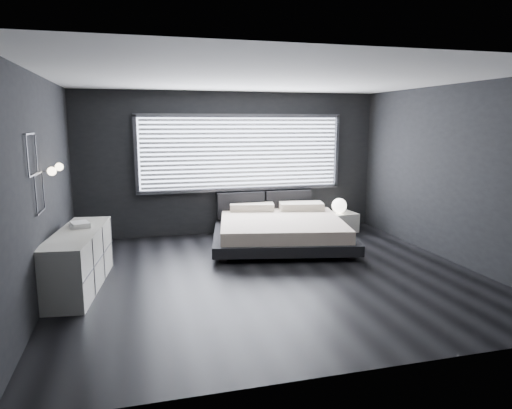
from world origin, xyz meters
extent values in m
plane|color=black|center=(0.00, 0.00, 0.00)|extent=(6.00, 6.00, 0.00)
plane|color=silver|center=(0.00, 0.00, 2.80)|extent=(6.00, 6.00, 0.00)
cube|color=black|center=(0.00, 2.75, 1.40)|extent=(6.00, 0.04, 2.80)
cube|color=black|center=(0.00, -2.75, 1.40)|extent=(6.00, 0.04, 2.80)
cube|color=black|center=(-3.00, 0.00, 1.40)|extent=(0.04, 5.50, 2.80)
cube|color=black|center=(3.00, 0.00, 1.40)|extent=(0.04, 5.50, 2.80)
cube|color=white|center=(0.20, 2.73, 1.61)|extent=(4.00, 0.02, 1.38)
cube|color=#47474C|center=(-1.84, 2.70, 1.61)|extent=(0.06, 0.08, 1.48)
cube|color=#47474C|center=(2.24, 2.70, 1.61)|extent=(0.06, 0.08, 1.48)
cube|color=#47474C|center=(0.20, 2.70, 2.34)|extent=(4.14, 0.08, 0.06)
cube|color=#47474C|center=(0.20, 2.70, 0.88)|extent=(4.14, 0.08, 0.06)
cube|color=silver|center=(0.20, 2.67, 1.61)|extent=(3.94, 0.03, 1.32)
cube|color=black|center=(0.16, 2.64, 0.57)|extent=(0.96, 0.16, 0.52)
cube|color=black|center=(1.16, 2.64, 0.57)|extent=(0.96, 0.16, 0.52)
cylinder|color=silver|center=(-2.95, 0.05, 1.60)|extent=(0.10, 0.02, 0.02)
sphere|color=#FFE5B7|center=(-2.88, 0.05, 1.60)|extent=(0.11, 0.11, 0.11)
cylinder|color=silver|center=(-2.95, 0.65, 1.60)|extent=(0.10, 0.02, 0.02)
sphere|color=#FFE5B7|center=(-2.88, 0.65, 1.60)|extent=(0.11, 0.11, 0.11)
cube|color=#47474C|center=(-2.98, -0.55, 2.08)|extent=(0.01, 0.46, 0.02)
cube|color=#47474C|center=(-2.98, -0.55, 1.62)|extent=(0.01, 0.46, 0.02)
cube|color=#47474C|center=(-2.98, -0.32, 1.85)|extent=(0.01, 0.02, 0.46)
cube|color=#47474C|center=(-2.98, -0.78, 1.85)|extent=(0.01, 0.02, 0.46)
cube|color=#47474C|center=(-2.98, -0.30, 1.61)|extent=(0.01, 0.46, 0.02)
cube|color=#47474C|center=(-2.98, -0.30, 1.15)|extent=(0.01, 0.46, 0.02)
cube|color=#47474C|center=(-2.98, -0.07, 1.38)|extent=(0.01, 0.02, 0.46)
cube|color=#47474C|center=(-2.98, -0.53, 1.38)|extent=(0.01, 0.02, 0.46)
cube|color=black|center=(-0.56, 0.85, 0.04)|extent=(0.16, 0.16, 0.09)
cube|color=black|center=(1.49, 0.42, 0.04)|extent=(0.16, 0.16, 0.09)
cube|color=black|center=(-0.18, 2.68, 0.04)|extent=(0.16, 0.16, 0.09)
cube|color=black|center=(1.87, 2.25, 0.04)|extent=(0.16, 0.16, 0.09)
cube|color=black|center=(0.66, 1.55, 0.18)|extent=(2.84, 2.76, 0.18)
cube|color=beige|center=(0.66, 1.55, 0.37)|extent=(2.55, 2.55, 0.22)
cube|color=beige|center=(0.35, 2.49, 0.56)|extent=(0.94, 0.63, 0.14)
cube|color=beige|center=(1.32, 2.29, 0.56)|extent=(0.94, 0.63, 0.14)
cube|color=silver|center=(2.13, 2.27, 0.19)|extent=(0.71, 0.61, 0.39)
sphere|color=white|center=(2.13, 2.24, 0.54)|extent=(0.30, 0.30, 0.30)
cube|color=silver|center=(-2.65, 0.17, 0.39)|extent=(0.78, 1.99, 0.78)
cube|color=#47474C|center=(-2.38, 0.13, 0.39)|extent=(0.25, 1.90, 0.76)
cube|color=silver|center=(-2.65, 0.46, 0.80)|extent=(0.32, 0.39, 0.04)
cube|color=silver|center=(-2.64, 0.44, 0.83)|extent=(0.30, 0.35, 0.03)
camera|label=1|loc=(-1.86, -6.15, 2.21)|focal=32.00mm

